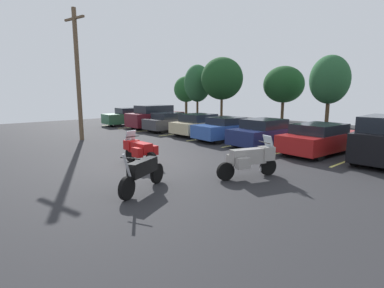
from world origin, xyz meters
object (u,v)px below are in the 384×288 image
(car_champagne, at_px, (201,125))
(car_navy, at_px, (265,133))
(motorcycle_second, at_px, (143,172))
(car_red, at_px, (320,139))
(motorcycle_touring, at_px, (139,149))
(car_green, at_px, (131,117))
(utility_pole, at_px, (78,73))
(car_blue, at_px, (227,129))
(motorcycle_third, at_px, (250,159))
(car_maroon, at_px, (155,117))
(car_charcoal, at_px, (171,122))

(car_champagne, height_order, car_navy, car_navy)
(motorcycle_second, height_order, car_red, car_red)
(motorcycle_touring, distance_m, car_green, 15.25)
(utility_pole, bearing_deg, motorcycle_touring, -5.67)
(motorcycle_second, distance_m, car_navy, 9.21)
(car_blue, relative_size, car_navy, 1.00)
(motorcycle_third, height_order, utility_pole, utility_pole)
(motorcycle_second, height_order, car_green, car_green)
(motorcycle_touring, distance_m, car_maroon, 12.72)
(motorcycle_second, xyz_separation_m, car_blue, (-4.68, 9.00, 0.13))
(motorcycle_touring, bearing_deg, motorcycle_third, 23.99)
(motorcycle_touring, distance_m, car_red, 8.52)
(motorcycle_second, distance_m, car_champagne, 11.87)
(car_blue, bearing_deg, motorcycle_third, -43.11)
(car_maroon, bearing_deg, motorcycle_second, -36.14)
(car_green, relative_size, utility_pole, 0.65)
(car_green, height_order, car_champagne, car_green)
(motorcycle_touring, bearing_deg, car_navy, 83.18)
(motorcycle_touring, xyz_separation_m, car_navy, (0.88, 7.35, 0.08))
(car_blue, height_order, utility_pole, utility_pole)
(motorcycle_second, height_order, car_champagne, car_champagne)
(motorcycle_third, relative_size, utility_pole, 0.29)
(car_red, bearing_deg, motorcycle_touring, -116.19)
(car_charcoal, distance_m, car_red, 11.31)
(car_red, bearing_deg, car_maroon, 179.46)
(car_navy, bearing_deg, car_blue, 179.93)
(motorcycle_second, relative_size, car_red, 0.44)
(motorcycle_touring, bearing_deg, car_champagne, 120.46)
(motorcycle_second, relative_size, car_charcoal, 0.49)
(car_blue, bearing_deg, car_red, 2.99)
(motorcycle_second, height_order, car_maroon, car_maroon)
(motorcycle_third, height_order, car_navy, car_navy)
(car_maroon, relative_size, car_charcoal, 1.12)
(car_maroon, xyz_separation_m, car_red, (13.82, -0.13, -0.20))
(motorcycle_third, bearing_deg, car_red, 93.09)
(motorcycle_third, bearing_deg, car_blue, 136.89)
(car_champagne, bearing_deg, car_red, -0.18)
(utility_pole, bearing_deg, car_champagne, 64.09)
(car_green, distance_m, car_champagne, 8.81)
(car_blue, height_order, car_navy, car_navy)
(car_charcoal, relative_size, car_red, 0.89)
(car_charcoal, relative_size, car_champagne, 1.00)
(motorcycle_second, bearing_deg, car_charcoal, 138.66)
(motorcycle_third, relative_size, car_navy, 0.50)
(utility_pole, bearing_deg, motorcycle_third, 4.94)
(car_charcoal, distance_m, car_navy, 8.43)
(motorcycle_second, bearing_deg, car_red, 84.37)
(car_green, height_order, car_maroon, car_maroon)
(motorcycle_touring, height_order, car_champagne, car_champagne)
(motorcycle_second, distance_m, motorcycle_third, 3.68)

